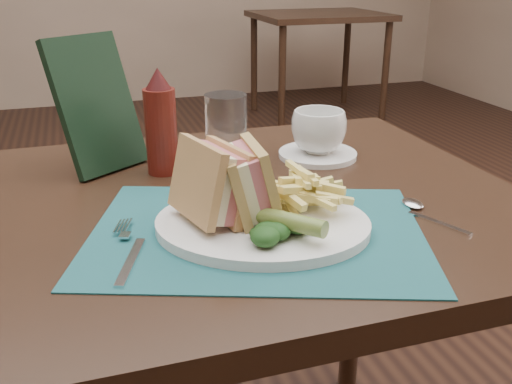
# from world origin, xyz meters

# --- Properties ---
(floor) EXTENTS (7.00, 7.00, 0.00)m
(floor) POSITION_xyz_m (0.00, 0.00, 0.00)
(floor) COLOR black
(floor) RESTS_ON ground
(wall_back) EXTENTS (6.00, 0.00, 6.00)m
(wall_back) POSITION_xyz_m (0.00, 3.50, 0.00)
(wall_back) COLOR tan
(wall_back) RESTS_ON ground
(table_main) EXTENTS (0.90, 0.75, 0.75)m
(table_main) POSITION_xyz_m (0.00, -0.50, 0.38)
(table_main) COLOR black
(table_main) RESTS_ON ground
(table_bg_right) EXTENTS (0.90, 0.75, 0.75)m
(table_bg_right) POSITION_xyz_m (1.48, 2.59, 0.38)
(table_bg_right) COLOR black
(table_bg_right) RESTS_ON ground
(placemat) EXTENTS (0.54, 0.46, 0.00)m
(placemat) POSITION_xyz_m (-0.02, -0.64, 0.75)
(placemat) COLOR #1A5054
(placemat) RESTS_ON table_main
(plate) EXTENTS (0.37, 0.33, 0.01)m
(plate) POSITION_xyz_m (-0.01, -0.63, 0.76)
(plate) COLOR white
(plate) RESTS_ON placemat
(sandwich_half_a) EXTENTS (0.11, 0.13, 0.11)m
(sandwich_half_a) POSITION_xyz_m (-0.09, -0.61, 0.82)
(sandwich_half_a) COLOR tan
(sandwich_half_a) RESTS_ON plate
(sandwich_half_b) EXTENTS (0.08, 0.11, 0.11)m
(sandwich_half_b) POSITION_xyz_m (-0.05, -0.61, 0.82)
(sandwich_half_b) COLOR tan
(sandwich_half_b) RESTS_ON plate
(kale_garnish) EXTENTS (0.11, 0.08, 0.03)m
(kale_garnish) POSITION_xyz_m (-0.01, -0.69, 0.78)
(kale_garnish) COLOR #163814
(kale_garnish) RESTS_ON plate
(pickle_spear) EXTENTS (0.09, 0.11, 0.03)m
(pickle_spear) POSITION_xyz_m (0.00, -0.68, 0.79)
(pickle_spear) COLOR #586E2A
(pickle_spear) RESTS_ON plate
(fries_pile) EXTENTS (0.18, 0.20, 0.06)m
(fries_pile) POSITION_xyz_m (0.06, -0.61, 0.80)
(fries_pile) COLOR #E6D573
(fries_pile) RESTS_ON plate
(fork) EXTENTS (0.09, 0.17, 0.01)m
(fork) POSITION_xyz_m (-0.19, -0.64, 0.76)
(fork) COLOR silver
(fork) RESTS_ON placemat
(spoon) EXTENTS (0.09, 0.15, 0.01)m
(spoon) POSITION_xyz_m (0.24, -0.66, 0.76)
(spoon) COLOR silver
(spoon) RESTS_ON table_main
(saucer) EXTENTS (0.19, 0.19, 0.01)m
(saucer) POSITION_xyz_m (0.20, -0.36, 0.76)
(saucer) COLOR white
(saucer) RESTS_ON table_main
(coffee_cup) EXTENTS (0.15, 0.15, 0.08)m
(coffee_cup) POSITION_xyz_m (0.20, -0.36, 0.80)
(coffee_cup) COLOR white
(coffee_cup) RESTS_ON saucer
(drinking_glass) EXTENTS (0.08, 0.08, 0.13)m
(drinking_glass) POSITION_xyz_m (0.02, -0.34, 0.81)
(drinking_glass) COLOR white
(drinking_glass) RESTS_ON table_main
(ketchup_bottle) EXTENTS (0.06, 0.06, 0.19)m
(ketchup_bottle) POSITION_xyz_m (-0.10, -0.35, 0.84)
(ketchup_bottle) COLOR #50130D
(ketchup_bottle) RESTS_ON table_main
(check_presenter) EXTENTS (0.17, 0.16, 0.23)m
(check_presenter) POSITION_xyz_m (-0.20, -0.29, 0.87)
(check_presenter) COLOR black
(check_presenter) RESTS_ON table_main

